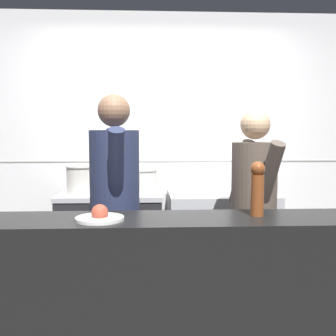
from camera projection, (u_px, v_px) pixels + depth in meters
name	position (u px, v px, depth m)	size (l,w,h in m)	color
wall_back_tiled	(163.00, 146.00, 3.92)	(8.00, 0.06, 2.60)	white
oven_range	(112.00, 241.00, 3.57)	(0.90, 0.71, 0.91)	#232326
prep_counter	(221.00, 241.00, 3.62)	(0.96, 0.65, 0.89)	#B7BABF
pass_counter	(181.00, 301.00, 2.25)	(2.33, 0.45, 0.96)	black
stock_pot	(84.00, 178.00, 3.46)	(0.31, 0.31, 0.24)	beige
sauce_pot	(141.00, 179.00, 3.58)	(0.30, 0.30, 0.20)	beige
plated_dish_main	(100.00, 216.00, 2.14)	(0.26, 0.26, 0.09)	white
pepper_mill	(257.00, 187.00, 2.25)	(0.08, 0.08, 0.31)	brown
chef_head_cook	(115.00, 203.00, 2.75)	(0.39, 0.74, 1.70)	black
chef_sous	(254.00, 208.00, 2.84)	(0.39, 0.70, 1.60)	black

